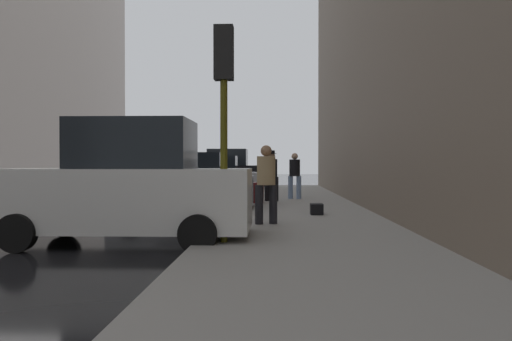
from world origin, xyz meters
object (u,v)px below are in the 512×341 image
object	(u,v)px
parked_silver_sedan	(210,178)
parked_black_suv	(225,172)
pedestrian_in_jeans	(295,173)
pedestrian_in_tan_coat	(266,180)
parked_gray_coupe	(185,184)
pedestrian_with_fedora	(272,173)
traffic_light	(224,86)
parked_white_van	(126,187)
rolling_suitcase	(258,193)
duffel_bag	(317,209)
fire_hydrant	(240,201)

from	to	relation	value
parked_silver_sedan	parked_black_suv	distance (m)	6.16
pedestrian_in_jeans	pedestrian_in_tan_coat	world-z (taller)	same
parked_gray_coupe	parked_silver_sedan	xyz separation A→B (m)	(0.00, 5.78, 0.00)
pedestrian_in_jeans	pedestrian_in_tan_coat	bearing A→B (deg)	-96.70
parked_gray_coupe	pedestrian_with_fedora	size ratio (longest dim) A/B	2.40
parked_silver_sedan	traffic_light	xyz separation A→B (m)	(1.85, -12.35, 1.91)
traffic_light	parked_silver_sedan	bearing A→B (deg)	98.54
parked_white_van	parked_silver_sedan	distance (m)	11.69
parked_white_van	pedestrian_in_tan_coat	distance (m)	3.13
pedestrian_with_fedora	parked_black_suv	bearing A→B (deg)	105.46
pedestrian_with_fedora	pedestrian_in_jeans	bearing A→B (deg)	55.01
pedestrian_in_jeans	rolling_suitcase	world-z (taller)	pedestrian_in_jeans
duffel_bag	rolling_suitcase	bearing A→B (deg)	113.24
parked_white_van	duffel_bag	distance (m)	5.52
parked_black_suv	parked_gray_coupe	bearing A→B (deg)	-90.00
pedestrian_with_fedora	pedestrian_in_tan_coat	bearing A→B (deg)	-90.59
fire_hydrant	pedestrian_in_tan_coat	distance (m)	2.30
fire_hydrant	duffel_bag	bearing A→B (deg)	-0.39
pedestrian_in_tan_coat	traffic_light	bearing A→B (deg)	-104.64
parked_black_suv	traffic_light	world-z (taller)	traffic_light
parked_black_suv	pedestrian_with_fedora	xyz separation A→B (m)	(2.58, -9.34, 0.10)
parked_white_van	traffic_light	size ratio (longest dim) A/B	1.28
parked_black_suv	traffic_light	size ratio (longest dim) A/B	1.28
parked_silver_sedan	traffic_light	world-z (taller)	traffic_light
parked_silver_sedan	duffel_bag	bearing A→B (deg)	-63.98
parked_gray_coupe	traffic_light	size ratio (longest dim) A/B	1.19
pedestrian_in_tan_coat	pedestrian_with_fedora	bearing A→B (deg)	89.41
pedestrian_with_fedora	pedestrian_in_tan_coat	xyz separation A→B (m)	(-0.07, -6.65, -0.03)
rolling_suitcase	duffel_bag	bearing A→B (deg)	-66.76
parked_silver_sedan	parked_black_suv	size ratio (longest dim) A/B	0.92
parked_gray_coupe	pedestrian_in_jeans	size ratio (longest dim) A/B	2.50
parked_silver_sedan	pedestrian_in_jeans	xyz separation A→B (m)	(3.44, -1.95, 0.26)
rolling_suitcase	pedestrian_in_jeans	bearing A→B (deg)	56.29
traffic_light	pedestrian_with_fedora	distance (m)	9.34
parked_silver_sedan	pedestrian_in_tan_coat	distance (m)	10.14
parked_silver_sedan	pedestrian_in_tan_coat	size ratio (longest dim) A/B	2.47
fire_hydrant	parked_silver_sedan	bearing A→B (deg)	103.14
pedestrian_in_tan_coat	duffel_bag	size ratio (longest dim) A/B	3.89
pedestrian_with_fedora	duffel_bag	xyz separation A→B (m)	(1.20, -4.56, -0.85)
parked_silver_sedan	fire_hydrant	world-z (taller)	parked_silver_sedan
duffel_bag	parked_white_van	bearing A→B (deg)	-133.70
parked_white_van	fire_hydrant	bearing A→B (deg)	65.55
pedestrian_with_fedora	rolling_suitcase	xyz separation A→B (m)	(-0.45, -0.73, -0.65)
parked_black_suv	parked_white_van	bearing A→B (deg)	-90.00
fire_hydrant	pedestrian_with_fedora	xyz separation A→B (m)	(0.78, 4.55, 0.64)
fire_hydrant	traffic_light	xyz separation A→B (m)	(0.05, -4.62, 2.26)
pedestrian_with_fedora	pedestrian_in_jeans	size ratio (longest dim) A/B	1.04
fire_hydrant	traffic_light	bearing A→B (deg)	-89.38
parked_silver_sedan	pedestrian_in_jeans	bearing A→B (deg)	-29.61
parked_gray_coupe	duffel_bag	distance (m)	4.29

